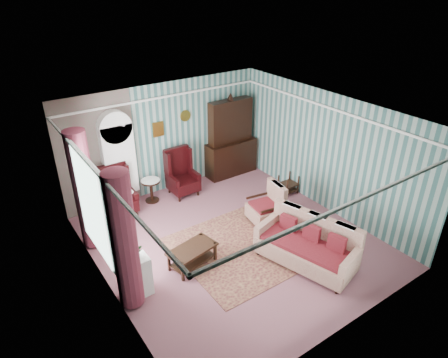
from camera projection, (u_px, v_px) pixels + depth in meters
floor at (233, 241)px, 8.84m from camera, size 6.00×6.00×0.00m
room_shell at (202, 164)px, 7.71m from camera, size 5.53×6.02×2.91m
bookcase at (120, 165)px, 9.69m from camera, size 0.80×0.28×2.24m
dresser_hutch at (231, 136)px, 11.21m from camera, size 1.50×0.56×2.36m
wingback_left at (119, 192)px, 9.52m from camera, size 0.76×0.80×1.25m
wingback_right at (183, 173)px, 10.40m from camera, size 0.76×0.80×1.25m
seated_woman at (119, 193)px, 9.53m from camera, size 0.44×0.40×1.18m
round_side_table at (151, 191)px, 10.23m from camera, size 0.50×0.50×0.60m
nest_table at (288, 184)px, 10.60m from camera, size 0.45×0.38×0.54m
plant_stand at (135, 277)px, 7.22m from camera, size 0.55×0.35×0.80m
rug at (252, 243)px, 8.77m from camera, size 3.20×2.60×0.01m
sofa at (307, 241)px, 7.92m from camera, size 1.55×2.22×1.12m
floral_armchair at (266, 202)px, 9.27m from camera, size 0.84×0.89×1.09m
coffee_table at (192, 257)px, 8.04m from camera, size 1.07×0.70×0.43m
potted_plant_a at (132, 254)px, 6.85m from camera, size 0.38×0.34×0.41m
potted_plant_b at (130, 244)px, 7.00m from camera, size 0.34×0.30×0.53m
potted_plant_c at (127, 252)px, 6.95m from camera, size 0.25×0.25×0.37m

